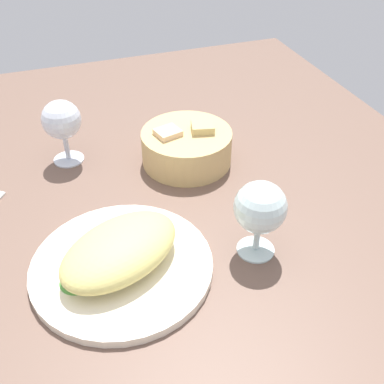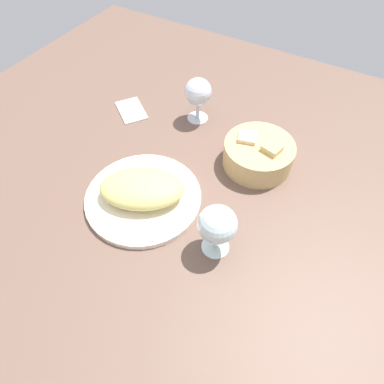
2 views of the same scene
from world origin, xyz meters
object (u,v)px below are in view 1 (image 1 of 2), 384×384
bread_basket (187,146)px  plate (122,266)px  wine_glass_far (62,122)px  wine_glass_near (260,209)px

bread_basket → plate: bearing=-127.4°
plate → bread_basket: bearing=52.6°
wine_glass_far → bread_basket: bearing=-20.5°
plate → wine_glass_far: (-3.59, 32.50, 7.96)cm
plate → bread_basket: 30.61cm
plate → wine_glass_far: bearing=96.3°
plate → bread_basket: (18.50, 24.22, 2.78)cm
bread_basket → wine_glass_near: (2.20, -27.16, 4.96)cm
bread_basket → wine_glass_near: size_ratio=1.37×
plate → wine_glass_far: 33.65cm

